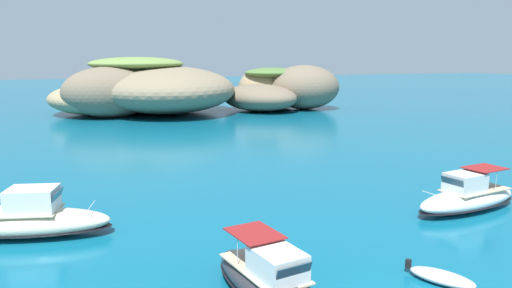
{
  "coord_description": "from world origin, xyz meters",
  "views": [
    {
      "loc": [
        -9.78,
        -11.46,
        8.9
      ],
      "look_at": [
        1.95,
        20.26,
        2.69
      ],
      "focal_mm": 33.31,
      "sensor_mm": 36.0,
      "label": 1
    }
  ],
  "objects_px": {
    "motorboat_charcoal": "(272,284)",
    "dinghy_tender": "(442,277)",
    "motorboat_cream": "(27,220)",
    "islet_large": "(146,90)",
    "islet_small": "(280,90)",
    "motorboat_white": "(468,197)"
  },
  "relations": [
    {
      "from": "islet_large",
      "to": "dinghy_tender",
      "type": "height_order",
      "value": "islet_large"
    },
    {
      "from": "dinghy_tender",
      "to": "motorboat_cream",
      "type": "bearing_deg",
      "value": 144.9
    },
    {
      "from": "islet_small",
      "to": "motorboat_cream",
      "type": "xyz_separation_m",
      "value": [
        -35.34,
        -50.34,
        -2.44
      ]
    },
    {
      "from": "islet_small",
      "to": "dinghy_tender",
      "type": "height_order",
      "value": "islet_small"
    },
    {
      "from": "islet_small",
      "to": "dinghy_tender",
      "type": "relative_size",
      "value": 8.19
    },
    {
      "from": "islet_small",
      "to": "dinghy_tender",
      "type": "distance_m",
      "value": 64.65
    },
    {
      "from": "islet_large",
      "to": "islet_small",
      "type": "xyz_separation_m",
      "value": [
        22.39,
        -2.8,
        -0.33
      ]
    },
    {
      "from": "islet_large",
      "to": "motorboat_charcoal",
      "type": "relative_size",
      "value": 4.34
    },
    {
      "from": "islet_large",
      "to": "islet_small",
      "type": "bearing_deg",
      "value": -7.12
    },
    {
      "from": "islet_small",
      "to": "motorboat_charcoal",
      "type": "height_order",
      "value": "islet_small"
    },
    {
      "from": "motorboat_white",
      "to": "dinghy_tender",
      "type": "height_order",
      "value": "motorboat_white"
    },
    {
      "from": "islet_small",
      "to": "motorboat_cream",
      "type": "distance_m",
      "value": 61.56
    },
    {
      "from": "islet_small",
      "to": "dinghy_tender",
      "type": "xyz_separation_m",
      "value": [
        -19.28,
        -61.63,
        -3.04
      ]
    },
    {
      "from": "motorboat_white",
      "to": "islet_large",
      "type": "bearing_deg",
      "value": 100.79
    },
    {
      "from": "motorboat_white",
      "to": "motorboat_cream",
      "type": "bearing_deg",
      "value": 169.47
    },
    {
      "from": "islet_small",
      "to": "dinghy_tender",
      "type": "bearing_deg",
      "value": -107.38
    },
    {
      "from": "motorboat_cream",
      "to": "motorboat_charcoal",
      "type": "bearing_deg",
      "value": -48.91
    },
    {
      "from": "motorboat_charcoal",
      "to": "dinghy_tender",
      "type": "height_order",
      "value": "motorboat_charcoal"
    },
    {
      "from": "islet_large",
      "to": "dinghy_tender",
      "type": "distance_m",
      "value": 64.59
    },
    {
      "from": "motorboat_charcoal",
      "to": "motorboat_cream",
      "type": "height_order",
      "value": "motorboat_cream"
    },
    {
      "from": "motorboat_cream",
      "to": "dinghy_tender",
      "type": "relative_size",
      "value": 3.15
    },
    {
      "from": "motorboat_charcoal",
      "to": "motorboat_cream",
      "type": "relative_size",
      "value": 0.86
    }
  ]
}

